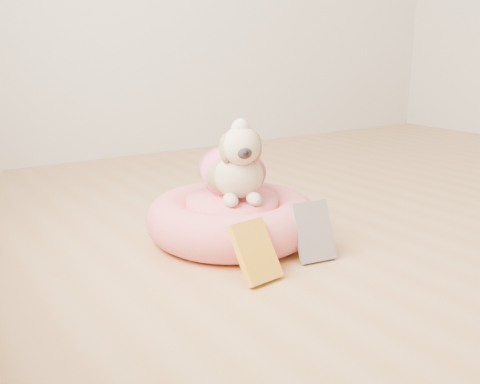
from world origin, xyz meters
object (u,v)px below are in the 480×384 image
book_white (313,231)px  pet_bed (232,219)px  dog (234,155)px  book_yellow (255,252)px

book_white → pet_bed: bearing=120.0°
dog → book_yellow: dog is taller
pet_bed → book_white: size_ratio=3.14×
pet_bed → book_yellow: (-0.13, -0.33, 0.01)m
dog → book_white: 0.39m
pet_bed → book_white: bearing=-68.9°
book_yellow → book_white: book_white is taller
dog → book_yellow: size_ratio=2.11×
book_white → book_yellow: bearing=-165.4°
pet_bed → book_yellow: size_ratio=3.24×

